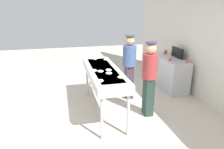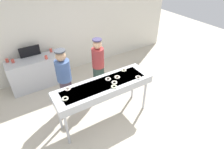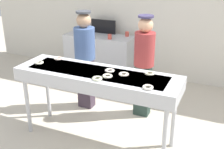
{
  "view_description": "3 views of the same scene",
  "coord_description": "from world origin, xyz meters",
  "views": [
    {
      "loc": [
        4.13,
        -0.83,
        2.28
      ],
      "look_at": [
        0.27,
        0.12,
        0.96
      ],
      "focal_mm": 33.22,
      "sensor_mm": 36.0,
      "label": 1
    },
    {
      "loc": [
        -1.53,
        -2.8,
        3.41
      ],
      "look_at": [
        0.34,
        0.23,
        0.99
      ],
      "focal_mm": 30.19,
      "sensor_mm": 36.0,
      "label": 2
    },
    {
      "loc": [
        1.54,
        -3.02,
        2.36
      ],
      "look_at": [
        0.17,
        0.11,
        0.96
      ],
      "focal_mm": 45.51,
      "sensor_mm": 36.0,
      "label": 3
    }
  ],
  "objects": [
    {
      "name": "ground_plane",
      "position": [
        0.0,
        0.0,
        0.0
      ],
      "size": [
        16.0,
        16.0,
        0.0
      ],
      "primitive_type": "plane",
      "color": "beige"
    },
    {
      "name": "back_wall",
      "position": [
        0.0,
        2.57,
        1.53
      ],
      "size": [
        8.0,
        0.12,
        3.05
      ],
      "primitive_type": "cube",
      "color": "silver",
      "rests_on": "ground"
    },
    {
      "name": "fryer_conveyor",
      "position": [
        0.0,
        0.0,
        0.92
      ],
      "size": [
        2.18,
        0.64,
        1.01
      ],
      "color": "#B7BABF",
      "rests_on": "ground"
    },
    {
      "name": "sugar_donut_0",
      "position": [
        0.75,
        -0.22,
        1.03
      ],
      "size": [
        0.18,
        0.18,
        0.03
      ],
      "primitive_type": "torus",
      "rotation": [
        0.0,
        0.0,
        0.86
      ],
      "color": "white",
      "rests_on": "fryer_conveyor"
    },
    {
      "name": "sugar_donut_1",
      "position": [
        0.65,
        0.19,
        1.03
      ],
      "size": [
        0.14,
        0.14,
        0.03
      ],
      "primitive_type": "torus",
      "rotation": [
        0.0,
        0.0,
        1.65
      ],
      "color": "#F8EFC5",
      "rests_on": "fryer_conveyor"
    },
    {
      "name": "sugar_donut_2",
      "position": [
        -0.87,
        -0.04,
        1.03
      ],
      "size": [
        0.17,
        0.17,
        0.03
      ],
      "primitive_type": "torus",
      "rotation": [
        0.0,
        0.0,
        0.99
      ],
      "color": "white",
      "rests_on": "fryer_conveyor"
    },
    {
      "name": "sugar_donut_3",
      "position": [
        -0.73,
        0.21,
        1.03
      ],
      "size": [
        0.18,
        0.18,
        0.03
      ],
      "primitive_type": "torus",
      "rotation": [
        0.0,
        0.0,
        2.36
      ],
      "color": "#FDE2CE",
      "rests_on": "fryer_conveyor"
    },
    {
      "name": "sugar_donut_4",
      "position": [
        0.2,
        -0.1,
        1.03
      ],
      "size": [
        0.17,
        0.17,
        0.03
      ],
      "primitive_type": "torus",
      "rotation": [
        0.0,
        0.0,
        2.65
      ],
      "color": "white",
      "rests_on": "fryer_conveyor"
    },
    {
      "name": "sugar_donut_5",
      "position": [
        0.15,
        0.08,
        1.03
      ],
      "size": [
        0.17,
        0.17,
        0.03
      ],
      "primitive_type": "torus",
      "rotation": [
        0.0,
        0.0,
        0.59
      ],
      "color": "silver",
      "rests_on": "fryer_conveyor"
    },
    {
      "name": "sugar_donut_6",
      "position": [
        0.12,
        -0.22,
        1.03
      ],
      "size": [
        0.18,
        0.18,
        0.03
      ],
      "primitive_type": "torus",
      "rotation": [
        0.0,
        0.0,
        2.49
      ],
      "color": "#EBEFC4",
      "rests_on": "fryer_conveyor"
    },
    {
      "name": "sugar_donut_7",
      "position": [
        0.36,
        0.03,
        1.03
      ],
      "size": [
        0.14,
        0.14,
        0.03
      ],
      "primitive_type": "torus",
      "rotation": [
        0.0,
        0.0,
        1.43
      ],
      "color": "#F5E3CA",
      "rests_on": "fryer_conveyor"
    },
    {
      "name": "worker_baker",
      "position": [
        0.35,
        0.91,
        0.9
      ],
      "size": [
        0.31,
        0.31,
        1.61
      ],
      "rotation": [
        0.0,
        0.0,
        2.92
      ],
      "color": "#233630",
      "rests_on": "ground"
    },
    {
      "name": "worker_assistant",
      "position": [
        -0.6,
        0.78,
        0.92
      ],
      "size": [
        0.33,
        0.33,
        1.63
      ],
      "rotation": [
        0.0,
        0.0,
        2.97
      ],
      "color": "#3E313E",
      "rests_on": "ground"
    },
    {
      "name": "prep_counter",
      "position": [
        -1.02,
        2.12,
        0.44
      ],
      "size": [
        1.44,
        0.53,
        0.89
      ],
      "primitive_type": "cube",
      "color": "#B7BABF",
      "rests_on": "ground"
    },
    {
      "name": "paper_cup_0",
      "position": [
        -1.49,
        2.21,
        0.93
      ],
      "size": [
        0.08,
        0.08,
        0.1
      ],
      "primitive_type": "cylinder",
      "color": "#CC4C3F",
      "rests_on": "prep_counter"
    },
    {
      "name": "paper_cup_1",
      "position": [
        -0.46,
        2.29,
        0.93
      ],
      "size": [
        0.08,
        0.08,
        0.1
      ],
      "primitive_type": "cylinder",
      "color": "#CC4C3F",
      "rests_on": "prep_counter"
    },
    {
      "name": "paper_cup_2",
      "position": [
        -1.62,
        2.31,
        0.93
      ],
      "size": [
        0.08,
        0.08,
        0.1
      ],
      "primitive_type": "cylinder",
      "color": "#CC4C3F",
      "rests_on": "prep_counter"
    },
    {
      "name": "paper_cup_3",
      "position": [
        -0.69,
        1.95,
        0.93
      ],
      "size": [
        0.08,
        0.08,
        0.1
      ],
      "primitive_type": "cylinder",
      "color": "#CC4C3F",
      "rests_on": "prep_counter"
    },
    {
      "name": "menu_display",
      "position": [
        -1.02,
        2.34,
        1.03
      ],
      "size": [
        0.55,
        0.04,
        0.29
      ],
      "primitive_type": "cube",
      "color": "black",
      "rests_on": "prep_counter"
    }
  ]
}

